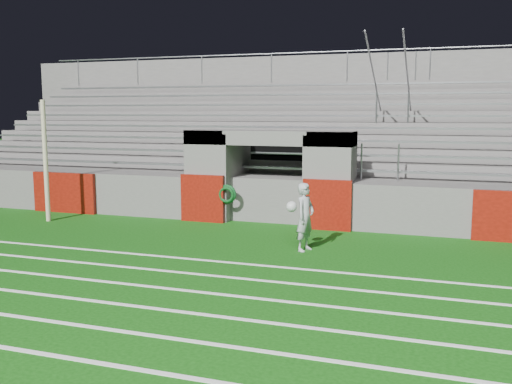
% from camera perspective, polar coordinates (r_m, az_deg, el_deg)
% --- Properties ---
extents(ground, '(90.00, 90.00, 0.00)m').
position_cam_1_polar(ground, '(13.08, -3.39, -5.78)').
color(ground, '#0E470B').
rests_on(ground, ground).
extents(field_post, '(0.13, 0.13, 3.46)m').
position_cam_1_polar(field_post, '(17.28, -20.30, 2.91)').
color(field_post, beige).
rests_on(field_post, ground).
extents(field_markings, '(28.00, 8.09, 0.01)m').
position_cam_1_polar(field_markings, '(8.86, -16.01, -12.86)').
color(field_markings, white).
rests_on(field_markings, ground).
extents(stadium_structure, '(26.00, 8.48, 5.42)m').
position_cam_1_polar(stadium_structure, '(20.37, 5.08, 3.41)').
color(stadium_structure, '#565452').
rests_on(stadium_structure, ground).
extents(goalkeeper_with_ball, '(0.66, 0.64, 1.54)m').
position_cam_1_polar(goalkeeper_with_ball, '(12.87, 4.88, -2.46)').
color(goalkeeper_with_ball, '#A3A9AD').
rests_on(goalkeeper_with_ball, ground).
extents(hose_coil, '(0.55, 0.15, 0.55)m').
position_cam_1_polar(hose_coil, '(15.98, -2.94, -0.24)').
color(hose_coil, '#0E471B').
rests_on(hose_coil, ground).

